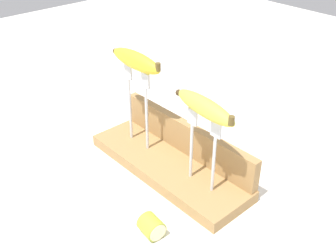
# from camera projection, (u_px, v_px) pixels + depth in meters

# --- Properties ---
(ground_plane) EXTENTS (3.00, 3.00, 0.00)m
(ground_plane) POSITION_uv_depth(u_px,v_px,m) (168.00, 171.00, 1.01)
(ground_plane) COLOR white
(wooden_board) EXTENTS (0.44, 0.15, 0.03)m
(wooden_board) POSITION_uv_depth(u_px,v_px,m) (168.00, 166.00, 1.00)
(wooden_board) COLOR #A87F4C
(wooden_board) RESTS_ON ground
(board_backstop) EXTENTS (0.43, 0.02, 0.08)m
(board_backstop) POSITION_uv_depth(u_px,v_px,m) (187.00, 138.00, 1.01)
(board_backstop) COLOR #A87F4C
(board_backstop) RESTS_ON wooden_board
(fork_stand_left) EXTENTS (0.09, 0.01, 0.21)m
(fork_stand_left) POSITION_uv_depth(u_px,v_px,m) (136.00, 101.00, 1.00)
(fork_stand_left) COLOR silver
(fork_stand_left) RESTS_ON wooden_board
(fork_stand_right) EXTENTS (0.09, 0.01, 0.18)m
(fork_stand_right) POSITION_uv_depth(u_px,v_px,m) (201.00, 145.00, 0.87)
(fork_stand_right) COLOR silver
(fork_stand_right) RESTS_ON wooden_board
(banana_raised_left) EXTENTS (0.17, 0.04, 0.04)m
(banana_raised_left) POSITION_uv_depth(u_px,v_px,m) (134.00, 61.00, 0.94)
(banana_raised_left) COLOR yellow
(banana_raised_left) RESTS_ON fork_stand_left
(banana_raised_right) EXTENTS (0.18, 0.06, 0.04)m
(banana_raised_right) POSITION_uv_depth(u_px,v_px,m) (203.00, 108.00, 0.82)
(banana_raised_right) COLOR #DBD147
(banana_raised_right) RESTS_ON fork_stand_right
(fork_fallen_near) EXTENTS (0.17, 0.10, 0.01)m
(fork_fallen_near) POSITION_uv_depth(u_px,v_px,m) (106.00, 81.00, 1.44)
(fork_fallen_near) COLOR silver
(fork_fallen_near) RESTS_ON ground
(banana_chunk_near) EXTENTS (0.05, 0.05, 0.04)m
(banana_chunk_near) POSITION_uv_depth(u_px,v_px,m) (152.00, 227.00, 0.82)
(banana_chunk_near) COLOR #B2C138
(banana_chunk_near) RESTS_ON ground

